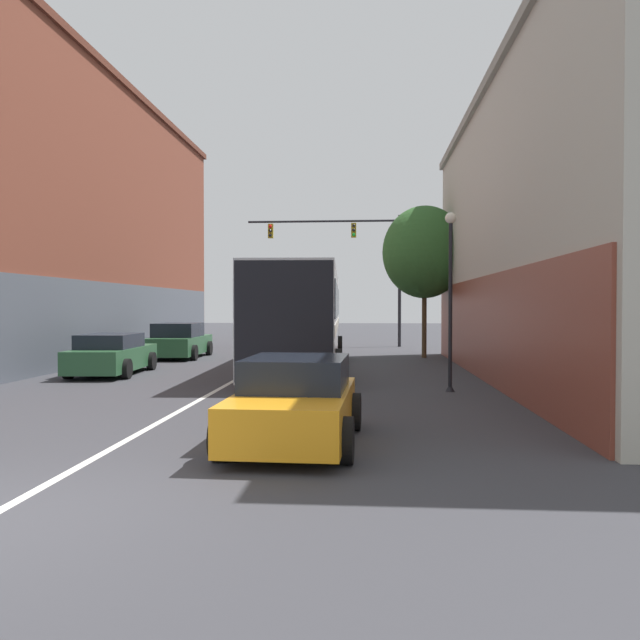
% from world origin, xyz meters
% --- Properties ---
extents(lane_center_line, '(0.14, 44.83, 0.01)m').
position_xyz_m(lane_center_line, '(0.00, 16.41, 0.00)').
color(lane_center_line, silver).
rests_on(lane_center_line, ground_plane).
extents(building_left_brick, '(7.46, 29.08, 12.01)m').
position_xyz_m(building_left_brick, '(-10.05, 19.01, 6.12)').
color(building_left_brick, brown).
rests_on(building_left_brick, ground_plane).
extents(building_right_storefront, '(7.67, 20.87, 8.93)m').
position_xyz_m(building_right_storefront, '(11.15, 13.22, 4.58)').
color(building_right_storefront, '#B7B2A3').
rests_on(building_right_storefront, ground_plane).
extents(bus, '(3.25, 12.94, 3.45)m').
position_xyz_m(bus, '(1.62, 15.89, 1.94)').
color(bus, '#B7B7BC').
rests_on(bus, ground_plane).
extents(hatchback_foreground, '(2.11, 3.93, 1.38)m').
position_xyz_m(hatchback_foreground, '(2.81, 3.89, 0.66)').
color(hatchback_foreground, orange).
rests_on(hatchback_foreground, ground_plane).
extents(parked_car_left_near, '(2.22, 4.54, 1.33)m').
position_xyz_m(parked_car_left_near, '(-4.36, 13.71, 0.65)').
color(parked_car_left_near, '#285633').
rests_on(parked_car_left_near, ground_plane).
extents(parked_car_left_mid, '(2.29, 4.64, 1.52)m').
position_xyz_m(parked_car_left_mid, '(-4.17, 20.43, 0.72)').
color(parked_car_left_mid, '#285633').
rests_on(parked_car_left_mid, ground_plane).
extents(traffic_signal_gantry, '(8.60, 0.36, 7.32)m').
position_xyz_m(traffic_signal_gantry, '(3.35, 28.82, 5.28)').
color(traffic_signal_gantry, black).
rests_on(traffic_signal_gantry, ground_plane).
extents(street_lamp, '(0.29, 0.29, 4.66)m').
position_xyz_m(street_lamp, '(6.12, 10.32, 2.57)').
color(street_lamp, black).
rests_on(street_lamp, ground_plane).
extents(street_tree_near, '(3.64, 3.28, 6.60)m').
position_xyz_m(street_tree_near, '(6.45, 21.27, 4.59)').
color(street_tree_near, '#4C3823').
rests_on(street_tree_near, ground_plane).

